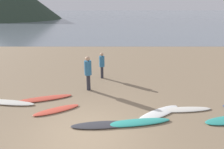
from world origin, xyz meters
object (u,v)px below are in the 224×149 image
object	(u,v)px
surfboard_3	(57,110)
surfboard_5	(136,122)
surfboard_4	(103,125)
person_1	(88,71)
surfboard_2	(43,99)
surfboard_7	(183,109)
surfboard_1	(7,102)
person_0	(102,63)
surfboard_6	(159,113)

from	to	relation	value
surfboard_3	surfboard_5	bearing A→B (deg)	-46.25
surfboard_4	surfboard_5	distance (m)	1.24
surfboard_4	surfboard_5	size ratio (longest dim) A/B	0.87
surfboard_3	person_1	world-z (taller)	person_1
surfboard_2	surfboard_3	distance (m)	1.42
surfboard_2	surfboard_7	distance (m)	6.31
surfboard_1	person_0	xyz separation A→B (m)	(4.14, 3.38, 0.86)
surfboard_5	surfboard_7	distance (m)	2.34
surfboard_2	surfboard_3	size ratio (longest dim) A/B	1.38
surfboard_3	surfboard_4	world-z (taller)	surfboard_4
surfboard_3	person_1	size ratio (longest dim) A/B	1.08
surfboard_1	person_0	size ratio (longest dim) A/B	1.71
person_1	surfboard_2	bearing A→B (deg)	21.02
surfboard_5	person_0	xyz separation A→B (m)	(-1.48, 5.07, 0.86)
surfboard_4	surfboard_5	xyz separation A→B (m)	(1.23, 0.15, 0.01)
surfboard_7	person_1	distance (m)	4.85
surfboard_6	person_0	world-z (taller)	person_0
surfboard_3	surfboard_6	size ratio (longest dim) A/B	0.87
surfboard_3	surfboard_7	size ratio (longest dim) A/B	0.79
surfboard_6	person_0	xyz separation A→B (m)	(-2.51, 4.32, 0.88)
surfboard_1	person_1	world-z (taller)	person_1
surfboard_4	surfboard_5	bearing A→B (deg)	1.47
surfboard_1	surfboard_5	distance (m)	5.87
surfboard_4	person_1	bearing A→B (deg)	99.04
surfboard_2	surfboard_6	distance (m)	5.32
surfboard_1	person_1	size ratio (longest dim) A/B	1.48
surfboard_5	person_1	xyz separation A→B (m)	(-2.10, 3.24, 1.01)
surfboard_7	surfboard_6	bearing A→B (deg)	-169.44
surfboard_4	person_0	world-z (taller)	person_0
surfboard_5	person_0	distance (m)	5.35
surfboard_1	surfboard_3	size ratio (longest dim) A/B	1.37
surfboard_3	surfboard_4	size ratio (longest dim) A/B	0.83
surfboard_1	surfboard_5	world-z (taller)	surfboard_5
surfboard_3	person_1	distance (m)	2.70
surfboard_6	person_1	bearing A→B (deg)	106.55
surfboard_6	surfboard_1	bearing A→B (deg)	137.02
surfboard_4	person_1	distance (m)	3.64
surfboard_1	surfboard_6	bearing A→B (deg)	1.03
surfboard_3	surfboard_6	bearing A→B (deg)	-32.44
surfboard_4	surfboard_7	world-z (taller)	surfboard_4
surfboard_4	person_0	bearing A→B (deg)	87.42
surfboard_4	surfboard_5	world-z (taller)	surfboard_5
person_0	surfboard_7	bearing A→B (deg)	-163.86
surfboard_1	surfboard_3	bearing A→B (deg)	-7.04
surfboard_4	surfboard_6	bearing A→B (deg)	16.17
surfboard_4	surfboard_3	bearing A→B (deg)	144.76
surfboard_2	person_1	size ratio (longest dim) A/B	1.50
surfboard_1	surfboard_4	world-z (taller)	surfboard_1
surfboard_4	surfboard_2	bearing A→B (deg)	137.12
surfboard_7	person_1	world-z (taller)	person_1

